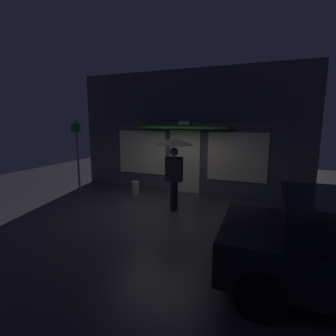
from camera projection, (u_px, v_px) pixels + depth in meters
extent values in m
plane|color=#38353A|center=(159.00, 210.00, 7.50)|extent=(18.00, 18.00, 0.00)
cube|color=#4C4C56|center=(187.00, 132.00, 9.26)|extent=(8.25, 0.30, 4.23)
cube|color=beige|center=(185.00, 161.00, 9.29)|extent=(1.10, 0.04, 2.20)
cube|color=beige|center=(142.00, 152.00, 9.89)|extent=(1.92, 0.04, 1.60)
cube|color=beige|center=(237.00, 157.00, 8.56)|extent=(1.92, 0.04, 1.60)
cube|color=white|center=(184.00, 123.00, 8.97)|extent=(0.36, 0.16, 0.12)
cube|color=#144C19|center=(182.00, 127.00, 8.77)|extent=(3.20, 0.70, 0.08)
cylinder|color=black|center=(175.00, 194.00, 7.59)|extent=(0.15, 0.15, 0.84)
cylinder|color=black|center=(173.00, 196.00, 7.40)|extent=(0.15, 0.15, 0.84)
cube|color=black|center=(174.00, 169.00, 7.36)|extent=(0.47, 0.26, 0.68)
cube|color=silver|center=(176.00, 168.00, 7.48)|extent=(0.14, 0.03, 0.54)
cube|color=red|center=(176.00, 169.00, 7.48)|extent=(0.05, 0.03, 0.44)
sphere|color=tan|center=(174.00, 152.00, 7.27)|extent=(0.23, 0.23, 0.23)
cylinder|color=slate|center=(174.00, 153.00, 7.28)|extent=(0.02, 0.02, 0.85)
cone|color=black|center=(174.00, 141.00, 7.22)|extent=(1.07, 1.07, 0.21)
cylinder|color=black|center=(262.00, 238.00, 5.01)|extent=(0.65, 0.25, 0.64)
cylinder|color=black|center=(259.00, 296.00, 3.35)|extent=(0.65, 0.25, 0.64)
cylinder|color=#595B60|center=(78.00, 157.00, 9.16)|extent=(0.07, 0.07, 2.53)
cube|color=#198C33|center=(76.00, 128.00, 8.96)|extent=(0.40, 0.02, 0.30)
cylinder|color=#9E998E|center=(135.00, 188.00, 9.08)|extent=(0.27, 0.27, 0.46)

